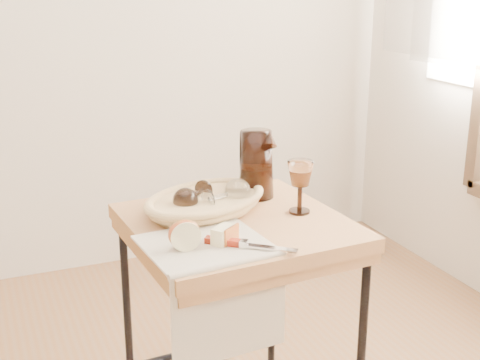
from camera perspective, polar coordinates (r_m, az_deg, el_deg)
name	(u,v)px	position (r m, az deg, el deg)	size (l,w,h in m)	color
side_table	(237,336)	(1.95, -0.23, -13.39)	(0.57, 0.57, 0.72)	brown
tea_towel	(205,245)	(1.63, -3.02, -5.62)	(0.30, 0.27, 0.01)	beige
bread_basket	(206,204)	(1.85, -2.99, -2.06)	(0.35, 0.24, 0.05)	tan
goblet_lying_a	(193,195)	(1.85, -4.06, -1.35)	(0.11, 0.07, 0.07)	#2F1F17
goblet_lying_b	(225,195)	(1.84, -1.28, -1.29)	(0.12, 0.08, 0.08)	white
pitcher	(256,164)	(1.95, 1.43, 1.40)	(0.15, 0.23, 0.24)	black
wine_goblet	(300,187)	(1.83, 5.23, -0.58)	(0.07, 0.07, 0.15)	white
apple_half	(184,234)	(1.59, -4.86, -4.68)	(0.08, 0.04, 0.07)	red
apple_wedge	(223,235)	(1.62, -1.48, -4.77)	(0.06, 0.03, 0.04)	#FFF2B8
table_knife	(247,244)	(1.60, 0.61, -5.56)	(0.23, 0.02, 0.02)	silver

